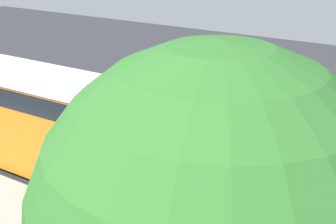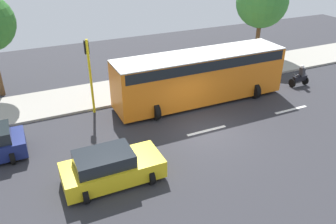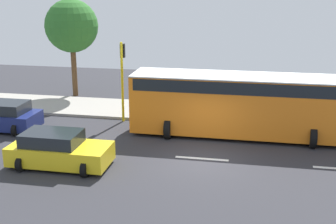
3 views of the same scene
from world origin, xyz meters
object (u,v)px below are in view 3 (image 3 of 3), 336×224
car_yellow_cab (59,150)px  city_bus (240,101)px  car_dark_blue (1,117)px  traffic_light_corner (122,70)px  pedestrian_near_signal (306,97)px  street_tree_north (72,26)px

car_yellow_cab → city_bus: 9.31m
car_dark_blue → traffic_light_corner: 6.94m
car_yellow_cab → traffic_light_corner: traffic_light_corner is taller
car_dark_blue → traffic_light_corner: size_ratio=0.91×
car_yellow_cab → city_bus: size_ratio=0.39×
city_bus → pedestrian_near_signal: bearing=-39.3°
pedestrian_near_signal → street_tree_north: street_tree_north is taller
car_dark_blue → city_bus: (1.40, -12.56, 1.13)m
pedestrian_near_signal → traffic_light_corner: 10.97m
car_yellow_cab → car_dark_blue: (4.07, 5.11, -0.00)m
car_dark_blue → pedestrian_near_signal: pedestrian_near_signal is taller
car_yellow_cab → street_tree_north: (11.82, 4.10, 4.07)m
car_dark_blue → traffic_light_corner: bearing=-65.5°
pedestrian_near_signal → car_dark_blue: bearing=110.1°
car_yellow_cab → street_tree_north: 13.15m
city_bus → street_tree_north: 13.51m
car_yellow_cab → traffic_light_corner: (6.79, -0.88, 2.22)m
traffic_light_corner → street_tree_north: size_ratio=0.68×
city_bus → traffic_light_corner: (1.32, 6.57, 1.08)m
pedestrian_near_signal → traffic_light_corner: bearing=107.5°
car_dark_blue → street_tree_north: (7.75, -1.00, 4.07)m
pedestrian_near_signal → street_tree_north: bearing=83.4°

